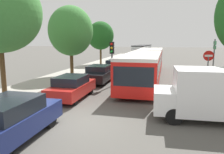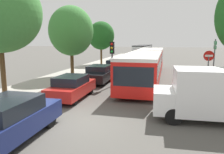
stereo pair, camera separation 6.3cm
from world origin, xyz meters
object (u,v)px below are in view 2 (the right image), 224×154
Objects in this scene: traffic_light at (112,54)px; tree_left_mid at (71,31)px; articulated_bus at (147,63)px; queued_car_navy at (8,120)px; direction_sign_post at (215,52)px; no_entry_sign at (208,64)px; tree_left_far at (101,36)px; white_van at (217,93)px; queued_car_red at (72,87)px; queued_car_black at (100,74)px; queued_car_green at (124,62)px; city_bus_rear at (143,50)px; queued_car_silver at (116,67)px; queued_car_graphite at (132,58)px.

tree_left_mid reaches higher than traffic_light.
queued_car_navy is at bearing -14.47° from articulated_bus.
direction_sign_post is 0.54× the size of tree_left_mid.
tree_left_far reaches higher than no_entry_sign.
tree_left_mid is (-11.06, 9.13, 3.11)m from white_van.
tree_left_far is at bearing 10.87° from queued_car_red.
tree_left_mid is at bearing 58.14° from queued_car_black.
queued_car_green is at bearing -144.43° from no_entry_sign.
direction_sign_post is at bearing -53.75° from queued_car_red.
tree_left_mid is (-11.62, 3.15, 2.48)m from no_entry_sign.
city_bus_rear is 2.75× the size of queued_car_red.
direction_sign_post is at bearing -111.59° from queued_car_silver.
white_van is at bearing -162.75° from queued_car_graphite.
queued_car_graphite is 1.20× the size of direction_sign_post.
queued_car_graphite is at bearing -178.36° from traffic_light.
articulated_bus is 12.30m from tree_left_far.
queued_car_green is at bearing -0.27° from queued_car_black.
traffic_light is at bearing -69.41° from tree_left_far.
queued_car_red is at bearing -63.51° from no_entry_sign.
queued_car_black is at bearing -132.77° from traffic_light.
articulated_bus is at bearing -52.32° from tree_left_far.
traffic_light is 6.83m from no_entry_sign.
queued_car_graphite is at bearing -0.81° from queued_car_navy.
queued_car_green is 14.28m from no_entry_sign.
city_bus_rear reaches higher than white_van.
queued_car_graphite is 6.19m from tree_left_far.
tree_left_far is at bearing 171.96° from city_bus_rear.
city_bus_rear is 30.61m from direction_sign_post.
white_van is at bearing -156.99° from queued_car_green.
city_bus_rear is 41.91m from queued_car_navy.
white_van is 22.77m from tree_left_far.
queued_car_navy is 1.10× the size of queued_car_green.
tree_left_far is (-11.92, 13.53, 2.22)m from no_entry_sign.
direction_sign_post is 12.61m from tree_left_mid.
traffic_light is (-2.22, -4.13, 1.04)m from articulated_bus.
no_entry_sign reaches higher than queued_car_red.
no_entry_sign is at bearing -64.25° from queued_car_red.
queued_car_silver is at bearing -16.75° from direction_sign_post.
city_bus_rear is 30.91m from queued_car_black.
direction_sign_post is (9.13, -8.82, 1.85)m from queued_car_green.
tree_left_far reaches higher than queued_car_red.
queued_car_red is 11.60m from direction_sign_post.
tree_left_mid is at bearing 164.62° from queued_car_graphite.
queued_car_green is (-3.70, 7.55, -0.75)m from articulated_bus.
queued_car_black is 10.41m from white_van.
queued_car_black is 1.49× the size of no_entry_sign.
queued_car_graphite is at bearing -165.75° from articulated_bus.
queued_car_black is at bearing -176.57° from city_bus_rear.
queued_car_red is at bearing 178.48° from queued_car_graphite.
traffic_light reaches higher than queued_car_graphite.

